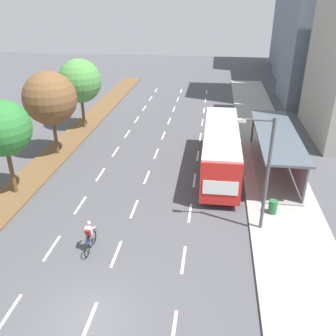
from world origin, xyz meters
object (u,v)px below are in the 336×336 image
(median_tree_second, at_px, (3,129))
(median_tree_third, at_px, (50,98))
(streetlight, at_px, (265,168))
(trash_bin, at_px, (273,207))
(cyclist, at_px, (90,237))
(median_tree_fourth, at_px, (80,81))
(bus, at_px, (221,146))
(bus_shelter, at_px, (279,147))

(median_tree_second, relative_size, median_tree_third, 0.93)
(streetlight, bearing_deg, trash_bin, 57.48)
(cyclist, height_order, median_tree_fourth, median_tree_fourth)
(streetlight, bearing_deg, bus, 106.73)
(median_tree_third, distance_m, trash_bin, 18.51)
(median_tree_third, bearing_deg, bus, -6.27)
(median_tree_second, bearing_deg, streetlight, -7.58)
(streetlight, bearing_deg, median_tree_second, 172.42)
(cyclist, distance_m, streetlight, 9.81)
(bus, xyz_separation_m, streetlight, (2.17, -7.22, 1.82))
(bus, distance_m, cyclist, 12.24)
(streetlight, bearing_deg, median_tree_third, 150.81)
(median_tree_third, bearing_deg, streetlight, -29.19)
(median_tree_second, xyz_separation_m, median_tree_fourth, (0.20, 13.19, 0.07))
(bus, xyz_separation_m, median_tree_fourth, (-13.36, 8.06, 2.61))
(median_tree_fourth, height_order, trash_bin, median_tree_fourth)
(median_tree_second, bearing_deg, trash_bin, -1.63)
(cyclist, height_order, trash_bin, cyclist)
(median_tree_fourth, relative_size, streetlight, 1.02)
(cyclist, bearing_deg, median_tree_second, 143.71)
(bus_shelter, bearing_deg, streetlight, -104.85)
(cyclist, distance_m, median_tree_third, 14.04)
(median_tree_third, bearing_deg, trash_bin, -23.09)
(median_tree_second, distance_m, median_tree_third, 6.60)
(bus_shelter, bearing_deg, median_tree_second, -161.80)
(cyclist, xyz_separation_m, trash_bin, (9.85, 4.60, -0.22))
(bus, height_order, cyclist, bus)
(median_tree_second, xyz_separation_m, streetlight, (15.73, -2.09, -0.72))
(median_tree_third, bearing_deg, bus_shelter, -2.35)
(bus, relative_size, median_tree_third, 1.68)
(bus_shelter, height_order, bus, bus)
(cyclist, height_order, median_tree_third, median_tree_third)
(trash_bin, bearing_deg, bus_shelter, 80.35)
(median_tree_third, xyz_separation_m, trash_bin, (16.58, -7.07, -4.18))
(median_tree_third, bearing_deg, cyclist, -60.03)
(cyclist, bearing_deg, bus_shelter, 45.02)
(median_tree_fourth, distance_m, streetlight, 21.80)
(bus_shelter, height_order, median_tree_fourth, median_tree_fourth)
(bus, height_order, median_tree_fourth, median_tree_fourth)
(bus, xyz_separation_m, cyclist, (-6.65, -10.19, -1.28))
(streetlight, bearing_deg, median_tree_fourth, 135.46)
(bus_shelter, relative_size, cyclist, 6.13)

